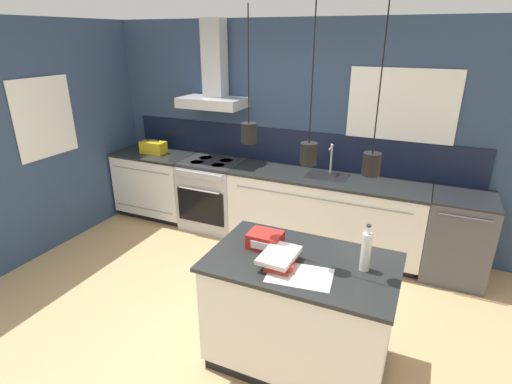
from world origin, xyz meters
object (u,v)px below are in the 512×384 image
(red_supply_box, at_px, (265,240))
(dishwasher, at_px, (457,237))
(yellow_toolbox, at_px, (153,147))
(oven_range, at_px, (213,194))
(bottle_on_island, at_px, (366,251))
(book_stack, at_px, (280,258))

(red_supply_box, bearing_deg, dishwasher, 50.72)
(dishwasher, distance_m, yellow_toolbox, 3.87)
(oven_range, distance_m, red_supply_box, 2.35)
(bottle_on_island, bearing_deg, oven_range, 141.74)
(red_supply_box, bearing_deg, yellow_toolbox, 143.78)
(bottle_on_island, distance_m, yellow_toolbox, 3.60)
(red_supply_box, relative_size, yellow_toolbox, 0.73)
(book_stack, bearing_deg, bottle_on_island, 17.45)
(book_stack, distance_m, red_supply_box, 0.27)
(bottle_on_island, bearing_deg, yellow_toolbox, 150.64)
(book_stack, xyz_separation_m, yellow_toolbox, (-2.59, 1.94, 0.03))
(dishwasher, xyz_separation_m, book_stack, (-1.24, -1.94, 0.51))
(book_stack, bearing_deg, oven_range, 131.02)
(bottle_on_island, height_order, red_supply_box, bottle_on_island)
(dishwasher, relative_size, yellow_toolbox, 2.68)
(bottle_on_island, relative_size, book_stack, 1.00)
(oven_range, height_order, book_stack, book_stack)
(book_stack, height_order, yellow_toolbox, yellow_toolbox)
(oven_range, xyz_separation_m, yellow_toolbox, (-0.91, 0.00, 0.54))
(book_stack, bearing_deg, dishwasher, 57.38)
(red_supply_box, bearing_deg, oven_range, 130.40)
(oven_range, xyz_separation_m, bottle_on_island, (2.23, -1.76, 0.60))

